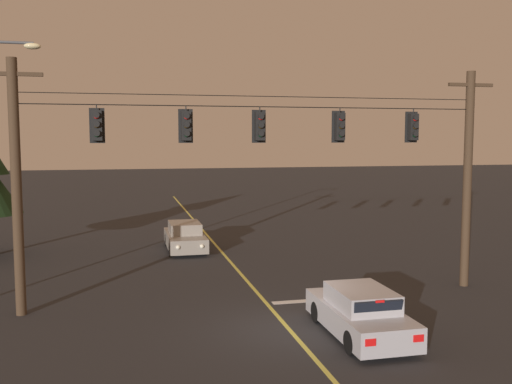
{
  "coord_description": "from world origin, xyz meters",
  "views": [
    {
      "loc": [
        -4.65,
        -15.67,
        5.6
      ],
      "look_at": [
        0.0,
        4.23,
        3.67
      ],
      "focal_mm": 39.94,
      "sensor_mm": 36.0,
      "label": 1
    }
  ],
  "objects_px": {
    "traffic_light_leftmost": "(97,125)",
    "traffic_light_right_inner": "(340,127)",
    "traffic_light_centre": "(260,126)",
    "traffic_light_rightmost": "(413,127)",
    "car_oncoming_lead": "(185,237)",
    "car_waiting_near_lane": "(360,313)",
    "traffic_light_left_inner": "(186,126)"
  },
  "relations": [
    {
      "from": "traffic_light_leftmost",
      "to": "traffic_light_right_inner",
      "type": "distance_m",
      "value": 8.23
    },
    {
      "from": "traffic_light_left_inner",
      "to": "traffic_light_centre",
      "type": "height_order",
      "value": "same"
    },
    {
      "from": "traffic_light_rightmost",
      "to": "car_waiting_near_lane",
      "type": "height_order",
      "value": "traffic_light_rightmost"
    },
    {
      "from": "traffic_light_left_inner",
      "to": "traffic_light_right_inner",
      "type": "distance_m",
      "value": 5.39
    },
    {
      "from": "traffic_light_leftmost",
      "to": "car_waiting_near_lane",
      "type": "relative_size",
      "value": 0.28
    },
    {
      "from": "traffic_light_right_inner",
      "to": "traffic_light_rightmost",
      "type": "distance_m",
      "value": 2.83
    },
    {
      "from": "traffic_light_right_inner",
      "to": "car_waiting_near_lane",
      "type": "xyz_separation_m",
      "value": [
        -0.97,
        -4.21,
        -5.36
      ]
    },
    {
      "from": "traffic_light_centre",
      "to": "car_oncoming_lead",
      "type": "relative_size",
      "value": 0.28
    },
    {
      "from": "traffic_light_left_inner",
      "to": "traffic_light_centre",
      "type": "distance_m",
      "value": 2.5
    },
    {
      "from": "traffic_light_centre",
      "to": "traffic_light_rightmost",
      "type": "xyz_separation_m",
      "value": [
        5.72,
        0.0,
        0.0
      ]
    },
    {
      "from": "traffic_light_centre",
      "to": "car_oncoming_lead",
      "type": "height_order",
      "value": "traffic_light_centre"
    },
    {
      "from": "traffic_light_rightmost",
      "to": "traffic_light_centre",
      "type": "bearing_deg",
      "value": 180.0
    },
    {
      "from": "car_waiting_near_lane",
      "to": "car_oncoming_lead",
      "type": "distance_m",
      "value": 14.07
    },
    {
      "from": "traffic_light_left_inner",
      "to": "car_oncoming_lead",
      "type": "distance_m",
      "value": 10.87
    },
    {
      "from": "traffic_light_leftmost",
      "to": "traffic_light_left_inner",
      "type": "bearing_deg",
      "value": 0.0
    },
    {
      "from": "traffic_light_rightmost",
      "to": "car_oncoming_lead",
      "type": "height_order",
      "value": "traffic_light_rightmost"
    },
    {
      "from": "traffic_light_leftmost",
      "to": "traffic_light_left_inner",
      "type": "xyz_separation_m",
      "value": [
        2.84,
        0.0,
        0.0
      ]
    },
    {
      "from": "traffic_light_right_inner",
      "to": "car_oncoming_lead",
      "type": "height_order",
      "value": "traffic_light_right_inner"
    },
    {
      "from": "traffic_light_left_inner",
      "to": "traffic_light_centre",
      "type": "bearing_deg",
      "value": 0.0
    },
    {
      "from": "traffic_light_right_inner",
      "to": "traffic_light_rightmost",
      "type": "height_order",
      "value": "same"
    },
    {
      "from": "car_waiting_near_lane",
      "to": "car_oncoming_lead",
      "type": "relative_size",
      "value": 0.98
    },
    {
      "from": "traffic_light_centre",
      "to": "traffic_light_right_inner",
      "type": "distance_m",
      "value": 2.89
    },
    {
      "from": "traffic_light_right_inner",
      "to": "traffic_light_rightmost",
      "type": "xyz_separation_m",
      "value": [
        2.83,
        0.0,
        0.0
      ]
    },
    {
      "from": "traffic_light_centre",
      "to": "traffic_light_rightmost",
      "type": "height_order",
      "value": "same"
    },
    {
      "from": "traffic_light_leftmost",
      "to": "car_waiting_near_lane",
      "type": "distance_m",
      "value": 9.96
    },
    {
      "from": "traffic_light_leftmost",
      "to": "car_oncoming_lead",
      "type": "relative_size",
      "value": 0.28
    },
    {
      "from": "traffic_light_left_inner",
      "to": "traffic_light_centre",
      "type": "relative_size",
      "value": 1.0
    },
    {
      "from": "car_waiting_near_lane",
      "to": "car_oncoming_lead",
      "type": "bearing_deg",
      "value": 104.49
    },
    {
      "from": "traffic_light_centre",
      "to": "traffic_light_right_inner",
      "type": "xyz_separation_m",
      "value": [
        2.89,
        0.0,
        0.0
      ]
    },
    {
      "from": "traffic_light_leftmost",
      "to": "traffic_light_right_inner",
      "type": "height_order",
      "value": "same"
    },
    {
      "from": "traffic_light_leftmost",
      "to": "car_oncoming_lead",
      "type": "bearing_deg",
      "value": 68.34
    },
    {
      "from": "traffic_light_rightmost",
      "to": "traffic_light_right_inner",
      "type": "bearing_deg",
      "value": 180.0
    }
  ]
}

